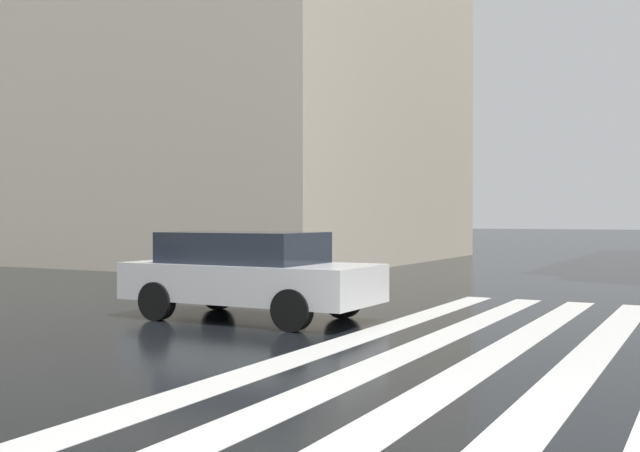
{
  "coord_description": "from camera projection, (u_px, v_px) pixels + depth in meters",
  "views": [
    {
      "loc": [
        -4.57,
        -1.09,
        1.64
      ],
      "look_at": [
        7.78,
        5.52,
        1.49
      ],
      "focal_mm": 41.82,
      "sensor_mm": 36.0,
      "label": 1
    }
  ],
  "objects": [
    {
      "name": "zebra_crossing",
      "position": [
        581.0,
        366.0,
        8.2
      ],
      "size": [
        13.0,
        6.5,
        0.01
      ],
      "color": "silver",
      "rests_on": "ground_plane"
    },
    {
      "name": "car_white",
      "position": [
        249.0,
        272.0,
        12.05
      ],
      "size": [
        1.85,
        4.1,
        1.41
      ],
      "color": "silver",
      "rests_on": "ground_plane"
    }
  ]
}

